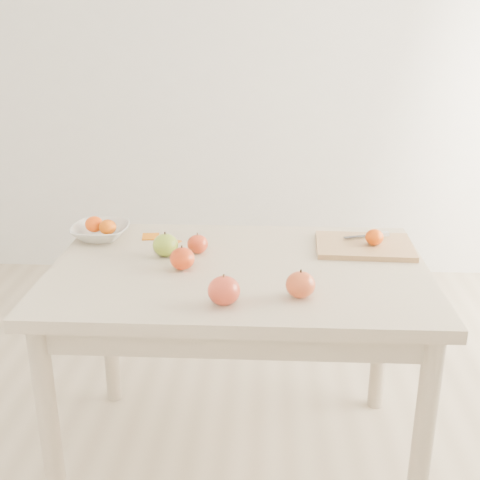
{
  "coord_description": "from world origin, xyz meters",
  "views": [
    {
      "loc": [
        0.09,
        -1.77,
        1.49
      ],
      "look_at": [
        0.0,
        0.05,
        0.82
      ],
      "focal_mm": 45.0,
      "sensor_mm": 36.0,
      "label": 1
    }
  ],
  "objects": [
    {
      "name": "bowl_tangerine_near",
      "position": [
        -0.53,
        0.24,
        0.8
      ],
      "size": [
        0.06,
        0.06,
        0.06
      ],
      "primitive_type": "ellipsoid",
      "color": "#E44B08",
      "rests_on": "fruit_bowl"
    },
    {
      "name": "apple_red_b",
      "position": [
        -0.18,
        -0.03,
        0.79
      ],
      "size": [
        0.08,
        0.08,
        0.07
      ],
      "primitive_type": "ellipsoid",
      "color": "#A50B0A",
      "rests_on": "table"
    },
    {
      "name": "apple_red_e",
      "position": [
        0.18,
        -0.22,
        0.79
      ],
      "size": [
        0.08,
        0.08,
        0.08
      ],
      "primitive_type": "ellipsoid",
      "color": "maroon",
      "rests_on": "table"
    },
    {
      "name": "fruit_bowl",
      "position": [
        -0.51,
        0.23,
        0.77
      ],
      "size": [
        0.2,
        0.2,
        0.05
      ],
      "primitive_type": "imported",
      "color": "silver",
      "rests_on": "table"
    },
    {
      "name": "orange_peel_a",
      "position": [
        -0.33,
        0.24,
        0.75
      ],
      "size": [
        0.06,
        0.05,
        0.01
      ],
      "primitive_type": "cube",
      "rotation": [
        0.21,
        0.0,
        0.12
      ],
      "color": "orange",
      "rests_on": "table"
    },
    {
      "name": "board_tangerine",
      "position": [
        0.45,
        0.17,
        0.8
      ],
      "size": [
        0.06,
        0.06,
        0.05
      ],
      "primitive_type": "ellipsoid",
      "color": "red",
      "rests_on": "cutting_board"
    },
    {
      "name": "orange_peel_b",
      "position": [
        -0.24,
        0.2,
        0.75
      ],
      "size": [
        0.05,
        0.05,
        0.01
      ],
      "primitive_type": "cube",
      "rotation": [
        -0.14,
        0.0,
        -0.31
      ],
      "color": "#C4600D",
      "rests_on": "table"
    },
    {
      "name": "apple_green",
      "position": [
        -0.25,
        0.08,
        0.79
      ],
      "size": [
        0.08,
        0.08,
        0.08
      ],
      "primitive_type": "ellipsoid",
      "color": "olive",
      "rests_on": "table"
    },
    {
      "name": "bowl_tangerine_far",
      "position": [
        -0.48,
        0.22,
        0.8
      ],
      "size": [
        0.06,
        0.06,
        0.05
      ],
      "primitive_type": "ellipsoid",
      "color": "#DF5307",
      "rests_on": "fruit_bowl"
    },
    {
      "name": "paring_knife",
      "position": [
        0.47,
        0.25,
        0.78
      ],
      "size": [
        0.17,
        0.07,
        0.01
      ],
      "color": "silver",
      "rests_on": "cutting_board"
    },
    {
      "name": "apple_red_a",
      "position": [
        -0.15,
        0.11,
        0.78
      ],
      "size": [
        0.07,
        0.07,
        0.06
      ],
      "primitive_type": "ellipsoid",
      "color": "#9D0703",
      "rests_on": "table"
    },
    {
      "name": "table",
      "position": [
        0.0,
        0.0,
        0.65
      ],
      "size": [
        1.2,
        0.8,
        0.75
      ],
      "color": "#C8B597",
      "rests_on": "ground"
    },
    {
      "name": "cutting_board",
      "position": [
        0.42,
        0.18,
        0.76
      ],
      "size": [
        0.33,
        0.25,
        0.02
      ],
      "primitive_type": "cube",
      "rotation": [
        0.0,
        0.0,
        -0.04
      ],
      "color": "tan",
      "rests_on": "table"
    },
    {
      "name": "ground",
      "position": [
        0.0,
        0.0,
        0.0
      ],
      "size": [
        3.5,
        3.5,
        0.0
      ],
      "primitive_type": "plane",
      "color": "#C6B293",
      "rests_on": "ground"
    },
    {
      "name": "apple_red_c",
      "position": [
        -0.03,
        -0.27,
        0.79
      ],
      "size": [
        0.09,
        0.09,
        0.08
      ],
      "primitive_type": "ellipsoid",
      "color": "maroon",
      "rests_on": "table"
    }
  ]
}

